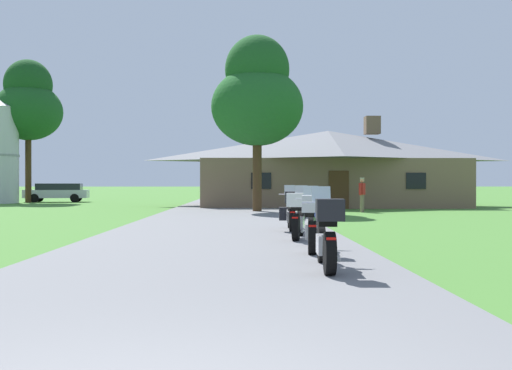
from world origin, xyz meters
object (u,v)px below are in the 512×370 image
object	(u,v)px
motorcycle_silver_second_in_row	(312,223)
tree_by_lodge_front	(257,96)
motorcycle_red_third_in_row	(298,216)
bystander_red_shirt_near_lodge	(362,193)
motorcycle_red_farthest_in_row	(291,211)
parked_silver_suv_far_left	(58,192)
tree_left_far	(28,104)
motorcycle_blue_nearest_to_camera	(326,234)

from	to	relation	value
motorcycle_silver_second_in_row	tree_by_lodge_front	bearing A→B (deg)	97.58
motorcycle_red_third_in_row	bystander_red_shirt_near_lodge	world-z (taller)	bystander_red_shirt_near_lodge
motorcycle_red_farthest_in_row	motorcycle_silver_second_in_row	bearing A→B (deg)	-88.47
bystander_red_shirt_near_lodge	parked_silver_suv_far_left	bearing A→B (deg)	-100.01
motorcycle_red_farthest_in_row	parked_silver_suv_far_left	world-z (taller)	parked_silver_suv_far_left
parked_silver_suv_far_left	tree_left_far	bearing A→B (deg)	114.82
motorcycle_red_third_in_row	tree_by_lodge_front	distance (m)	15.58
motorcycle_red_third_in_row	parked_silver_suv_far_left	xyz separation A→B (m)	(-15.34, 31.23, 0.16)
motorcycle_silver_second_in_row	bystander_red_shirt_near_lodge	size ratio (longest dim) A/B	1.24
motorcycle_silver_second_in_row	tree_by_lodge_front	xyz separation A→B (m)	(-0.70, 17.45, 5.03)
tree_left_far	tree_by_lodge_front	xyz separation A→B (m)	(16.46, -15.37, -1.58)
motorcycle_blue_nearest_to_camera	parked_silver_suv_far_left	xyz separation A→B (m)	(-15.31, 36.54, 0.16)
bystander_red_shirt_near_lodge	parked_silver_suv_far_left	world-z (taller)	bystander_red_shirt_near_lodge
motorcycle_red_third_in_row	motorcycle_red_farthest_in_row	xyz separation A→B (m)	(0.04, 2.58, -0.01)
motorcycle_silver_second_in_row	tree_by_lodge_front	distance (m)	18.18
motorcycle_silver_second_in_row	bystander_red_shirt_near_lodge	xyz separation A→B (m)	(4.41, 17.41, 0.33)
motorcycle_red_farthest_in_row	tree_left_far	distance (m)	33.11
motorcycle_red_third_in_row	tree_left_far	xyz separation A→B (m)	(-17.13, 30.10, 6.61)
motorcycle_blue_nearest_to_camera	motorcycle_silver_second_in_row	size ratio (longest dim) A/B	1.00
motorcycle_red_third_in_row	tree_by_lodge_front	size ratio (longest dim) A/B	0.24
motorcycle_silver_second_in_row	bystander_red_shirt_near_lodge	distance (m)	17.96
motorcycle_blue_nearest_to_camera	bystander_red_shirt_near_lodge	distance (m)	20.50
motorcycle_red_third_in_row	parked_silver_suv_far_left	world-z (taller)	parked_silver_suv_far_left
motorcycle_blue_nearest_to_camera	parked_silver_suv_far_left	bearing A→B (deg)	115.19
motorcycle_red_third_in_row	tree_by_lodge_front	bearing A→B (deg)	102.68
motorcycle_blue_nearest_to_camera	motorcycle_red_farthest_in_row	size ratio (longest dim) A/B	1.00
motorcycle_red_third_in_row	bystander_red_shirt_near_lodge	xyz separation A→B (m)	(4.44, 14.69, 0.33)
motorcycle_red_third_in_row	motorcycle_red_farthest_in_row	world-z (taller)	same
motorcycle_red_third_in_row	motorcycle_silver_second_in_row	bearing A→B (deg)	-79.33
motorcycle_silver_second_in_row	bystander_red_shirt_near_lodge	bearing A→B (deg)	81.07
motorcycle_red_third_in_row	tree_left_far	size ratio (longest dim) A/B	0.20
motorcycle_blue_nearest_to_camera	tree_left_far	world-z (taller)	tree_left_far
bystander_red_shirt_near_lodge	tree_by_lodge_front	world-z (taller)	tree_by_lodge_front
tree_by_lodge_front	motorcycle_red_farthest_in_row	bearing A→B (deg)	-86.65
bystander_red_shirt_near_lodge	tree_by_lodge_front	xyz separation A→B (m)	(-5.11, 0.04, 4.70)
motorcycle_silver_second_in_row	motorcycle_red_farthest_in_row	bearing A→B (deg)	95.18
motorcycle_blue_nearest_to_camera	motorcycle_silver_second_in_row	world-z (taller)	same
motorcycle_blue_nearest_to_camera	parked_silver_suv_far_left	size ratio (longest dim) A/B	0.43
motorcycle_silver_second_in_row	parked_silver_suv_far_left	distance (m)	37.26
motorcycle_silver_second_in_row	tree_left_far	distance (m)	37.62
motorcycle_silver_second_in_row	tree_by_lodge_front	world-z (taller)	tree_by_lodge_front
motorcycle_red_third_in_row	bystander_red_shirt_near_lodge	bearing A→B (deg)	83.25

